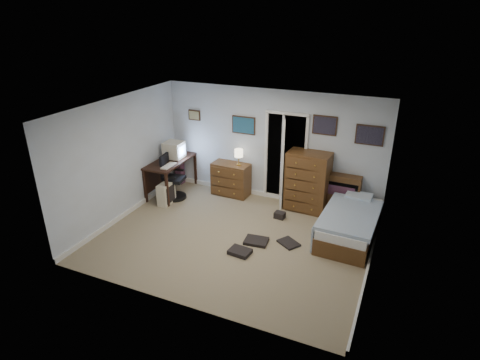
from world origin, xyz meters
name	(u,v)px	position (x,y,z in m)	size (l,w,h in m)	color
floor	(234,239)	(0.00, 0.00, -0.01)	(5.00, 4.00, 0.02)	gray
computer_desk	(167,167)	(-2.30, 1.30, 0.63)	(0.70, 1.44, 0.82)	black
crt_monitor	(174,150)	(-2.18, 1.45, 1.02)	(0.44, 0.41, 0.39)	beige
keyboard	(169,166)	(-2.02, 0.95, 0.83)	(0.16, 0.44, 0.03)	beige
pc_tower	(166,193)	(-2.00, 0.75, 0.25)	(0.24, 0.47, 0.49)	beige
office_chair	(172,182)	(-2.03, 1.06, 0.40)	(0.58, 0.58, 1.04)	black
media_stack	(180,166)	(-2.32, 1.86, 0.44)	(0.18, 0.18, 0.89)	maroon
low_dresser	(231,179)	(-0.88, 1.77, 0.38)	(0.86, 0.43, 0.77)	#57381B
table_lamp	(239,154)	(-0.68, 1.77, 1.04)	(0.20, 0.20, 0.37)	gold
doorway	(289,155)	(0.35, 2.27, 1.00)	(0.96, 1.12, 2.05)	black
tall_dresser	(308,182)	(0.94, 1.75, 0.65)	(0.89, 0.52, 1.30)	#57381B
headboard_bookcase	(337,192)	(1.55, 1.86, 0.46)	(0.97, 0.27, 0.87)	#57381B
bed	(349,223)	(1.99, 0.95, 0.29)	(1.06, 1.88, 0.60)	#57381B
wall_posters	(297,127)	(0.57, 1.98, 1.75)	(4.38, 0.04, 0.60)	#331E11
floor_clutter	(261,239)	(0.51, 0.13, 0.04)	(1.15, 1.79, 0.13)	black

